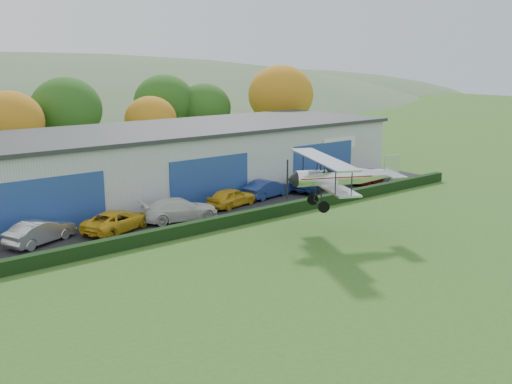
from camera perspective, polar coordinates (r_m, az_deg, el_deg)
ground at (r=26.02m, az=14.60°, el=-12.04°), size 300.00×300.00×0.00m
apron at (r=42.66m, az=-5.93°, el=-1.80°), size 48.00×9.00×0.05m
hedge at (r=38.75m, az=-2.07°, el=-2.68°), size 46.00×0.60×0.80m
hangar at (r=48.96m, az=-8.49°, el=3.18°), size 40.60×12.60×5.30m
tree_belt at (r=58.21m, az=-18.55°, el=7.11°), size 75.70×13.22×10.12m
car_1 at (r=37.03m, az=-20.29°, el=-3.63°), size 4.63×3.08×1.44m
car_2 at (r=38.21m, az=-13.45°, el=-2.75°), size 5.34×3.97×1.35m
car_3 at (r=39.93m, az=-7.48°, el=-1.69°), size 5.63×3.30×1.53m
car_4 at (r=43.38m, az=-2.41°, el=-0.51°), size 4.37×2.42×1.41m
car_5 at (r=46.25m, az=1.09°, el=0.35°), size 4.50×2.21×1.42m
car_6 at (r=49.05m, az=5.51°, el=1.03°), size 5.66×4.11×1.43m
car_7 at (r=52.52m, az=10.85°, el=1.59°), size 4.93×3.21×1.33m
biplane at (r=35.91m, az=8.08°, el=1.64°), size 7.49×8.13×3.13m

